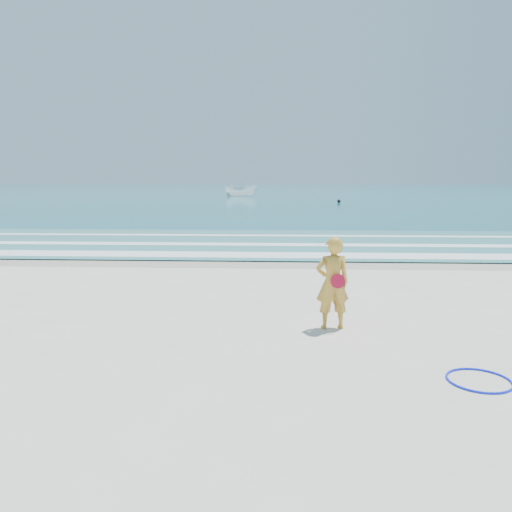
{
  "coord_description": "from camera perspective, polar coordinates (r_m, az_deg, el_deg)",
  "views": [
    {
      "loc": [
        0.85,
        -7.73,
        2.85
      ],
      "look_at": [
        0.26,
        4.0,
        1.0
      ],
      "focal_mm": 35.0,
      "sensor_mm": 36.0,
      "label": 1
    }
  ],
  "objects": [
    {
      "name": "ocean",
      "position": [
        112.77,
        2.48,
        7.5
      ],
      "size": [
        400.0,
        190.0,
        0.04
      ],
      "primitive_type": "cube",
      "color": "#19727F",
      "rests_on": "ground"
    },
    {
      "name": "woman",
      "position": [
        9.53,
        8.73,
        -3.07
      ],
      "size": [
        0.7,
        0.51,
        1.76
      ],
      "color": "gold",
      "rests_on": "ground"
    },
    {
      "name": "boat",
      "position": [
        75.93,
        -1.67,
        7.56
      ],
      "size": [
        5.1,
        1.95,
        1.96
      ],
      "primitive_type": "imported",
      "rotation": [
        0.0,
        0.0,
        1.56
      ],
      "color": "white",
      "rests_on": "ocean"
    },
    {
      "name": "hoop",
      "position": [
        7.91,
        24.14,
        -12.83
      ],
      "size": [
        1.08,
        1.08,
        0.03
      ],
      "primitive_type": "torus",
      "rotation": [
        0.0,
        0.0,
        0.24
      ],
      "color": "#0D21F6",
      "rests_on": "ground"
    },
    {
      "name": "shallow",
      "position": [
        21.92,
        0.65,
        1.6
      ],
      "size": [
        400.0,
        10.0,
        0.01
      ],
      "primitive_type": "cube",
      "color": "#59B7AD",
      "rests_on": "ocean"
    },
    {
      "name": "foam_mid",
      "position": [
        21.13,
        0.56,
        1.34
      ],
      "size": [
        400.0,
        0.9,
        0.01
      ],
      "primitive_type": "cube",
      "color": "white",
      "rests_on": "shallow"
    },
    {
      "name": "wet_sand",
      "position": [
        16.99,
        -0.02,
        -0.7
      ],
      "size": [
        400.0,
        2.4,
        0.0
      ],
      "primitive_type": "cube",
      "color": "#B2A893",
      "rests_on": "ground"
    },
    {
      "name": "foam_near",
      "position": [
        18.26,
        0.19,
        0.14
      ],
      "size": [
        400.0,
        1.4,
        0.01
      ],
      "primitive_type": "cube",
      "color": "white",
      "rests_on": "shallow"
    },
    {
      "name": "ground",
      "position": [
        8.28,
        -3.23,
        -11.19
      ],
      "size": [
        400.0,
        400.0,
        0.0
      ],
      "primitive_type": "plane",
      "color": "silver",
      "rests_on": "ground"
    },
    {
      "name": "foam_far",
      "position": [
        24.4,
        0.88,
        2.36
      ],
      "size": [
        400.0,
        0.6,
        0.01
      ],
      "primitive_type": "cube",
      "color": "white",
      "rests_on": "shallow"
    },
    {
      "name": "buoy",
      "position": [
        57.1,
        9.46,
        6.21
      ],
      "size": [
        0.41,
        0.41,
        0.41
      ],
      "primitive_type": "sphere",
      "color": "black",
      "rests_on": "ocean"
    }
  ]
}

